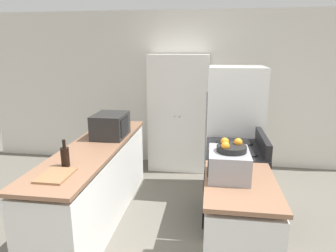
{
  "coord_description": "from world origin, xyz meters",
  "views": [
    {
      "loc": [
        0.51,
        -1.77,
        1.99
      ],
      "look_at": [
        0.0,
        1.81,
        1.05
      ],
      "focal_mm": 32.0,
      "sensor_mm": 36.0,
      "label": 1
    }
  ],
  "objects_px": {
    "pantry_cabinet": "(179,113)",
    "toaster_oven": "(228,164)",
    "microwave": "(111,125)",
    "stove": "(233,185)",
    "refrigerator": "(234,132)",
    "wine_bottle": "(65,156)",
    "fruit_bowl": "(231,147)"
  },
  "relations": [
    {
      "from": "microwave",
      "to": "refrigerator",
      "type": "bearing_deg",
      "value": 19.35
    },
    {
      "from": "microwave",
      "to": "fruit_bowl",
      "type": "relative_size",
      "value": 1.93
    },
    {
      "from": "stove",
      "to": "refrigerator",
      "type": "distance_m",
      "value": 0.89
    },
    {
      "from": "toaster_oven",
      "to": "microwave",
      "type": "bearing_deg",
      "value": 143.54
    },
    {
      "from": "stove",
      "to": "toaster_oven",
      "type": "distance_m",
      "value": 0.98
    },
    {
      "from": "refrigerator",
      "to": "toaster_oven",
      "type": "distance_m",
      "value": 1.59
    },
    {
      "from": "pantry_cabinet",
      "to": "toaster_oven",
      "type": "distance_m",
      "value": 2.48
    },
    {
      "from": "pantry_cabinet",
      "to": "microwave",
      "type": "height_order",
      "value": "pantry_cabinet"
    },
    {
      "from": "wine_bottle",
      "to": "toaster_oven",
      "type": "height_order",
      "value": "wine_bottle"
    },
    {
      "from": "stove",
      "to": "microwave",
      "type": "bearing_deg",
      "value": 171.16
    },
    {
      "from": "pantry_cabinet",
      "to": "wine_bottle",
      "type": "distance_m",
      "value": 2.49
    },
    {
      "from": "microwave",
      "to": "wine_bottle",
      "type": "xyz_separation_m",
      "value": [
        -0.1,
        -1.0,
        -0.05
      ]
    },
    {
      "from": "stove",
      "to": "wine_bottle",
      "type": "bearing_deg",
      "value": -154.75
    },
    {
      "from": "refrigerator",
      "to": "wine_bottle",
      "type": "bearing_deg",
      "value": -136.99
    },
    {
      "from": "microwave",
      "to": "toaster_oven",
      "type": "height_order",
      "value": "microwave"
    },
    {
      "from": "pantry_cabinet",
      "to": "refrigerator",
      "type": "distance_m",
      "value": 1.17
    },
    {
      "from": "refrigerator",
      "to": "toaster_oven",
      "type": "xyz_separation_m",
      "value": [
        -0.16,
        -1.57,
        0.15
      ]
    },
    {
      "from": "pantry_cabinet",
      "to": "refrigerator",
      "type": "xyz_separation_m",
      "value": [
        0.84,
        -0.81,
        -0.07
      ]
    },
    {
      "from": "refrigerator",
      "to": "microwave",
      "type": "xyz_separation_m",
      "value": [
        -1.55,
        -0.54,
        0.18
      ]
    },
    {
      "from": "refrigerator",
      "to": "wine_bottle",
      "type": "distance_m",
      "value": 2.27
    },
    {
      "from": "stove",
      "to": "fruit_bowl",
      "type": "relative_size",
      "value": 4.3
    },
    {
      "from": "refrigerator",
      "to": "microwave",
      "type": "relative_size",
      "value": 3.66
    },
    {
      "from": "stove",
      "to": "microwave",
      "type": "distance_m",
      "value": 1.65
    },
    {
      "from": "stove",
      "to": "refrigerator",
      "type": "xyz_separation_m",
      "value": [
        0.04,
        0.78,
        0.42
      ]
    },
    {
      "from": "fruit_bowl",
      "to": "pantry_cabinet",
      "type": "bearing_deg",
      "value": 106.34
    },
    {
      "from": "microwave",
      "to": "stove",
      "type": "bearing_deg",
      "value": -8.84
    },
    {
      "from": "microwave",
      "to": "fruit_bowl",
      "type": "height_order",
      "value": "fruit_bowl"
    },
    {
      "from": "fruit_bowl",
      "to": "microwave",
      "type": "bearing_deg",
      "value": 143.87
    },
    {
      "from": "microwave",
      "to": "fruit_bowl",
      "type": "xyz_separation_m",
      "value": [
        1.41,
        -1.03,
        0.12
      ]
    },
    {
      "from": "pantry_cabinet",
      "to": "microwave",
      "type": "relative_size",
      "value": 3.94
    },
    {
      "from": "stove",
      "to": "refrigerator",
      "type": "relative_size",
      "value": 0.61
    },
    {
      "from": "pantry_cabinet",
      "to": "toaster_oven",
      "type": "bearing_deg",
      "value": -73.99
    }
  ]
}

